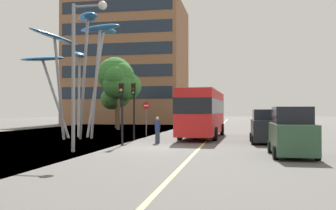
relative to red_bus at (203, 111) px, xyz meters
name	(u,v)px	position (x,y,z in m)	size (l,w,h in m)	color
ground	(144,148)	(-2.58, -8.36, -2.12)	(120.00, 240.00, 0.10)	#54514F
red_bus	(203,111)	(0.00, 0.00, 0.00)	(3.04, 10.46, 3.79)	red
leaf_sculpture	(75,48)	(-9.48, -2.17, 4.75)	(8.64, 9.01, 8.95)	#9EA0A5
traffic_light_kerb_near	(122,101)	(-4.12, -7.55, 0.60)	(0.28, 0.42, 3.68)	black
traffic_light_kerb_far	(134,99)	(-4.45, -3.74, 0.80)	(0.28, 0.42, 3.97)	black
car_parked_near	(292,133)	(5.01, -11.09, -1.02)	(1.90, 3.98, 2.25)	#2D5138
car_parked_mid	(267,127)	(4.49, -4.17, -1.05)	(2.10, 4.08, 2.15)	black
car_parked_far	(266,125)	(4.86, 1.69, -1.09)	(2.02, 3.81, 2.10)	maroon
street_lamp	(81,56)	(-5.12, -11.09, 2.78)	(1.85, 0.44, 7.55)	gray
tree_pavement_near	(117,78)	(-10.40, 10.65, 3.65)	(4.20, 4.38, 8.04)	brown
tree_pavement_far	(121,91)	(-10.76, 13.25, 2.27)	(5.00, 4.56, 6.59)	brown
pedestrian	(157,130)	(-2.40, -5.46, -1.22)	(0.34, 0.34, 1.68)	#2D3342
no_entry_sign	(146,113)	(-4.80, 1.38, -0.22)	(0.60, 0.12, 2.79)	gray
backdrop_building	(129,65)	(-15.48, 32.85, 7.91)	(18.67, 14.63, 19.95)	#8E6042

